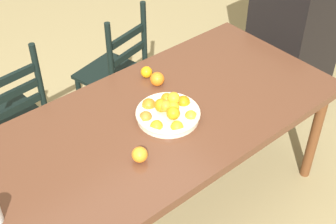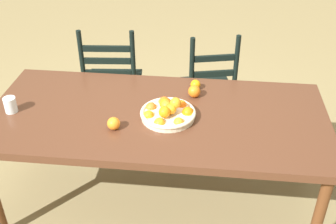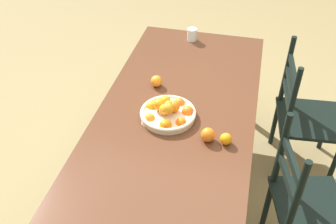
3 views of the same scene
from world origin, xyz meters
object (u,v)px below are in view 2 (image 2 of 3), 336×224
Objects in this scene: chair_near_window at (113,83)px; chair_by_cabinet at (208,91)px; orange_loose_1 at (114,123)px; orange_loose_0 at (196,85)px; drinking_glass at (10,105)px; fruit_bowl at (168,113)px; orange_loose_2 at (194,91)px; dining_table at (157,122)px.

chair_near_window is 1.01× the size of chair_by_cabinet.
chair_near_window is 13.05× the size of orange_loose_1.
drinking_glass is (-1.10, -0.40, 0.01)m from orange_loose_0.
chair_near_window is 2.92× the size of fruit_bowl.
fruit_bowl is 5.04× the size of orange_loose_0.
orange_loose_2 is 1.14m from drinking_glass.
chair_by_cabinet is 2.91× the size of fruit_bowl.
dining_table is at bearing 115.44° from chair_near_window.
chair_near_window is at bearing 122.80° from fruit_bowl.
orange_loose_2 reaches higher than dining_table.
orange_loose_1 reaches higher than dining_table.
orange_loose_0 is at bearing 56.38° from dining_table.
orange_loose_1 is (-0.30, -0.15, 0.00)m from fruit_bowl.
fruit_bowl is 3.48× the size of drinking_glass.
drinking_glass is at bearing -160.23° from orange_loose_0.
orange_loose_0 reaches higher than dining_table.
orange_loose_1 is (-0.44, -0.51, 0.00)m from orange_loose_0.
orange_loose_0 is at bearing 139.57° from chair_near_window.
drinking_glass is at bearing 170.45° from orange_loose_1.
orange_loose_2 is at bearing 67.26° from chair_by_cabinet.
dining_table is 6.20× the size of fruit_bowl.
chair_near_window reaches higher than orange_loose_0.
fruit_bowl is 4.47× the size of orange_loose_1.
chair_by_cabinet is at bearing 35.86° from drinking_glass.
orange_loose_0 is at bearing 68.02° from fruit_bowl.
orange_loose_0 is (0.69, -0.49, 0.31)m from chair_near_window.
dining_table is at bearing 55.46° from chair_by_cabinet.
dining_table is 0.40m from orange_loose_0.
chair_near_window is at bearing 120.42° from dining_table.
chair_by_cabinet is 14.64× the size of orange_loose_0.
orange_loose_1 is (-0.23, -0.19, 0.10)m from dining_table.
orange_loose_2 is at bearing 61.25° from fruit_bowl.
orange_loose_1 is 0.94× the size of orange_loose_2.
orange_loose_0 is (-0.09, -0.46, 0.31)m from chair_by_cabinet.
dining_table is 0.12m from fruit_bowl.
fruit_bowl is at bearing -111.98° from orange_loose_0.
chair_by_cabinet is 1.15m from orange_loose_1.
dining_table is 25.97× the size of orange_loose_2.
fruit_bowl is at bearing 60.69° from chair_by_cabinet.
chair_near_window is 12.24× the size of orange_loose_2.
chair_by_cabinet is 0.66m from orange_loose_2.
dining_table is 0.32m from orange_loose_2.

